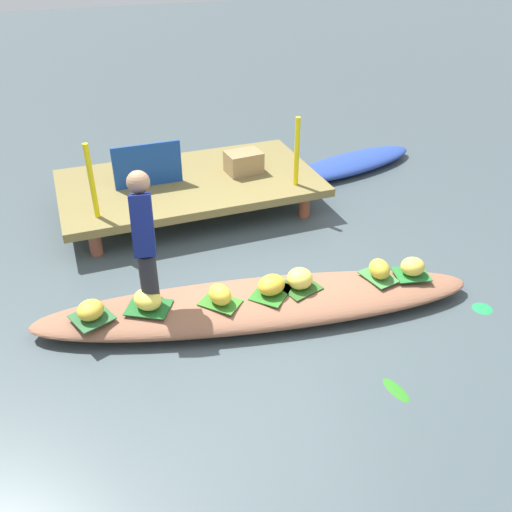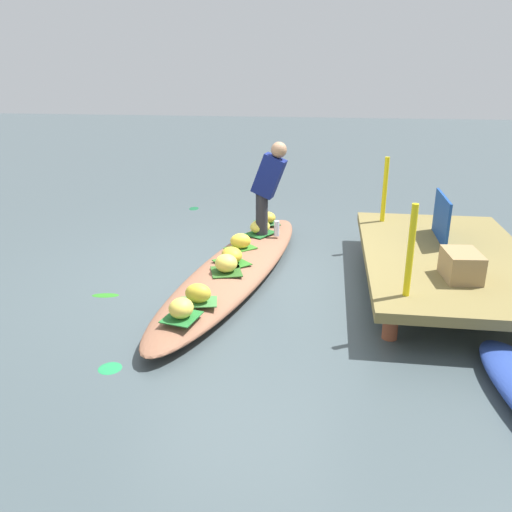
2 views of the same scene
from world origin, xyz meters
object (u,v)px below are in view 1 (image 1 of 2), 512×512
at_px(banana_bunch_1, 90,310).
at_px(banana_bunch_4, 413,267).
at_px(produce_crate, 244,162).
at_px(moored_boat, 349,164).
at_px(banana_bunch_3, 148,299).
at_px(banana_bunch_2, 271,285).
at_px(banana_bunch_0, 220,295).
at_px(banana_bunch_6, 379,269).
at_px(market_banner, 148,165).
at_px(vendor_person, 144,235).
at_px(banana_bunch_5, 300,278).
at_px(water_bottle, 150,283).
at_px(vendor_boat, 259,304).

xyz_separation_m(banana_bunch_1, banana_bunch_4, (3.04, -0.41, 0.01)).
bearing_deg(produce_crate, moored_boat, 12.03).
xyz_separation_m(banana_bunch_3, produce_crate, (1.69, 2.18, 0.21)).
bearing_deg(banana_bunch_2, banana_bunch_3, 171.06).
bearing_deg(banana_bunch_3, banana_bunch_0, -14.20).
distance_m(banana_bunch_6, market_banner, 3.08).
bearing_deg(vendor_person, banana_bunch_5, -12.45).
distance_m(banana_bunch_3, produce_crate, 2.76).
distance_m(banana_bunch_2, water_bottle, 1.14).
xyz_separation_m(banana_bunch_3, vendor_person, (0.05, 0.11, 0.60)).
relative_size(moored_boat, banana_bunch_4, 9.74).
bearing_deg(banana_bunch_4, vendor_person, 168.84).
relative_size(vendor_boat, banana_bunch_6, 16.77).
xyz_separation_m(moored_boat, produce_crate, (-1.79, -0.38, 0.44)).
bearing_deg(water_bottle, vendor_person, -95.17).
bearing_deg(banana_bunch_6, banana_bunch_4, -12.62).
xyz_separation_m(banana_bunch_4, vendor_person, (-2.49, 0.49, 0.60)).
bearing_deg(market_banner, water_bottle, -100.93).
height_order(banana_bunch_4, banana_bunch_5, banana_bunch_5).
height_order(moored_boat, banana_bunch_2, banana_bunch_2).
distance_m(vendor_boat, moored_boat, 3.66).
xyz_separation_m(banana_bunch_0, banana_bunch_3, (-0.63, 0.16, -0.00)).
bearing_deg(vendor_boat, banana_bunch_4, 2.19).
bearing_deg(banana_bunch_1, water_bottle, 18.79).
xyz_separation_m(banana_bunch_1, banana_bunch_3, (0.50, -0.04, 0.01)).
relative_size(banana_bunch_1, banana_bunch_2, 0.89).
height_order(banana_bunch_0, banana_bunch_4, banana_bunch_0).
relative_size(market_banner, produce_crate, 1.88).
bearing_deg(moored_boat, produce_crate, 179.46).
bearing_deg(banana_bunch_1, banana_bunch_5, -6.67).
xyz_separation_m(moored_boat, vendor_person, (-3.42, -2.45, 0.83)).
relative_size(banana_bunch_3, produce_crate, 0.62).
xyz_separation_m(vendor_boat, vendor_person, (-0.96, 0.27, 0.81)).
bearing_deg(banana_bunch_2, produce_crate, 76.71).
relative_size(banana_bunch_1, produce_crate, 0.56).
relative_size(banana_bunch_1, vendor_person, 0.20).
relative_size(banana_bunch_6, water_bottle, 1.22).
xyz_separation_m(banana_bunch_3, banana_bunch_6, (2.21, -0.30, 0.00)).
bearing_deg(banana_bunch_0, moored_boat, 43.74).
height_order(vendor_person, market_banner, vendor_person).
relative_size(banana_bunch_4, water_bottle, 1.14).
relative_size(banana_bunch_0, banana_bunch_3, 0.92).
xyz_separation_m(banana_bunch_0, banana_bunch_2, (0.50, -0.02, -0.00)).
distance_m(water_bottle, produce_crate, 2.54).
height_order(moored_boat, banana_bunch_5, banana_bunch_5).
xyz_separation_m(banana_bunch_4, water_bottle, (-2.48, 0.61, 0.01)).
bearing_deg(banana_bunch_2, moored_boat, 49.43).
bearing_deg(banana_bunch_6, market_banner, 124.85).
xyz_separation_m(banana_bunch_1, banana_bunch_6, (2.71, -0.34, 0.01)).
bearing_deg(vendor_boat, produce_crate, 84.38).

